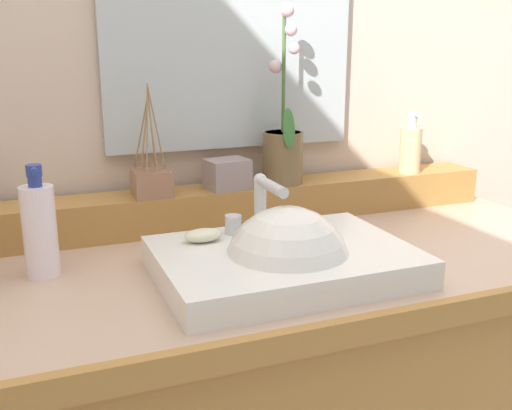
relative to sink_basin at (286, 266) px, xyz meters
name	(u,v)px	position (x,y,z in m)	size (l,w,h in m)	color
wall_back	(180,21)	(-0.04, 0.53, 0.43)	(3.15, 0.20, 2.59)	beige
back_ledge	(205,207)	(-0.04, 0.35, 0.02)	(1.43, 0.11, 0.09)	#AF7A3C
sink_basin	(286,266)	(0.00, 0.00, 0.00)	(0.45, 0.32, 0.26)	white
soap_bar	(203,235)	(-0.12, 0.10, 0.04)	(0.07, 0.04, 0.02)	beige
potted_plant	(283,146)	(0.14, 0.34, 0.15)	(0.09, 0.11, 0.40)	brown
soap_dispenser	(410,148)	(0.49, 0.33, 0.13)	(0.05, 0.06, 0.15)	#DDBD89
reed_diffuser	(151,182)	(-0.17, 0.33, 0.10)	(0.08, 0.09, 0.24)	#976950
trinket_box	(227,174)	(0.01, 0.33, 0.10)	(0.09, 0.07, 0.07)	gray
lotion_bottle	(40,229)	(-0.40, 0.17, 0.07)	(0.06, 0.06, 0.20)	white
mirror	(231,18)	(0.05, 0.41, 0.43)	(0.59, 0.02, 0.58)	silver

